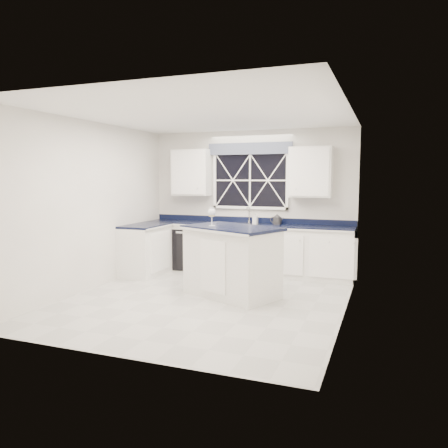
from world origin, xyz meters
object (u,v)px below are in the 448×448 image
at_px(faucet, 249,214).
at_px(kettle, 277,219).
at_px(wine_glass, 212,213).
at_px(dishwasher, 193,248).
at_px(soap_bottle, 255,218).
at_px(island, 232,261).

bearing_deg(faucet, kettle, -8.82).
distance_m(kettle, wine_glass, 1.84).
distance_m(dishwasher, soap_bottle, 1.40).
bearing_deg(kettle, wine_glass, -97.94).
xyz_separation_m(faucet, soap_bottle, (0.15, -0.08, -0.06)).
relative_size(island, wine_glass, 5.86).
bearing_deg(soap_bottle, dishwasher, -174.74).
xyz_separation_m(dishwasher, kettle, (1.67, 0.11, 0.62)).
height_order(kettle, soap_bottle, kettle).
relative_size(faucet, soap_bottle, 1.60).
bearing_deg(dishwasher, wine_glass, -56.55).
bearing_deg(dishwasher, soap_bottle, 5.26).
bearing_deg(wine_glass, dishwasher, 123.45).
xyz_separation_m(dishwasher, soap_bottle, (1.25, 0.12, 0.62)).
bearing_deg(soap_bottle, kettle, -1.28).
bearing_deg(kettle, island, -88.08).
bearing_deg(soap_bottle, faucet, 152.10).
bearing_deg(island, dishwasher, 154.71).
bearing_deg(kettle, dishwasher, -165.14).
bearing_deg(island, wine_glass, -152.36).
distance_m(dishwasher, wine_glass, 2.12).
bearing_deg(wine_glass, soap_bottle, 84.14).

